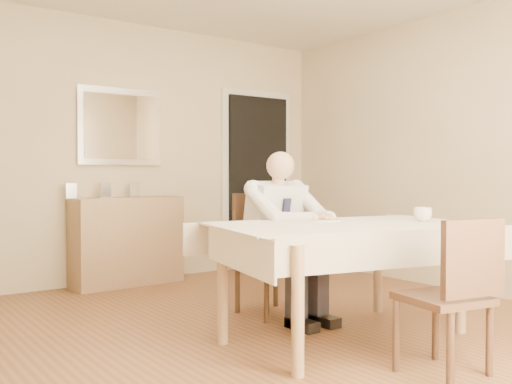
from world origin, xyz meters
TOP-DOWN VIEW (x-y plane):
  - room at (0.00, 0.00)m, footprint 5.00×5.02m
  - doorway at (1.55, 2.46)m, footprint 0.96×0.07m
  - mirror at (-0.13, 2.47)m, footprint 0.86×0.04m
  - dining_table at (0.29, -0.25)m, footprint 1.93×1.38m
  - chair_far at (0.29, 0.64)m, footprint 0.45×0.45m
  - chair_near at (0.24, -1.11)m, footprint 0.47×0.47m
  - seated_man at (0.29, 0.35)m, footprint 0.48×0.72m
  - plate at (0.30, -0.01)m, footprint 0.26×0.26m
  - food at (0.30, -0.01)m, footprint 0.14×0.14m
  - knife at (0.34, -0.07)m, footprint 0.01×0.13m
  - fork at (0.26, -0.07)m, footprint 0.01×0.13m
  - coffee_mug at (0.84, -0.43)m, footprint 0.16×0.16m
  - sideboard at (-0.13, 2.32)m, footprint 1.08×0.41m
  - photo_frame_left at (-0.65, 2.37)m, footprint 0.10×0.02m
  - photo_frame_center at (-0.33, 2.34)m, footprint 0.10×0.02m
  - photo_frame_right at (-0.04, 2.34)m, footprint 0.10×0.02m

SIDE VIEW (x-z plane):
  - sideboard at x=-0.13m, z-range 0.00..0.85m
  - chair_near at x=0.24m, z-range 0.05..0.89m
  - chair_far at x=0.29m, z-range 0.06..0.99m
  - dining_table at x=0.29m, z-range 0.29..1.04m
  - seated_man at x=0.29m, z-range 0.07..1.31m
  - plate at x=0.30m, z-range 0.75..0.77m
  - knife at x=0.34m, z-range 0.77..0.78m
  - fork at x=0.26m, z-range 0.77..0.78m
  - food at x=0.30m, z-range 0.76..0.81m
  - coffee_mug at x=0.84m, z-range 0.75..0.85m
  - photo_frame_left at x=-0.65m, z-range 0.85..0.99m
  - photo_frame_center at x=-0.33m, z-range 0.85..0.99m
  - photo_frame_right at x=-0.04m, z-range 0.85..0.99m
  - doorway at x=1.55m, z-range -0.05..2.05m
  - room at x=0.00m, z-range 0.00..2.60m
  - mirror at x=-0.13m, z-range 1.17..1.93m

